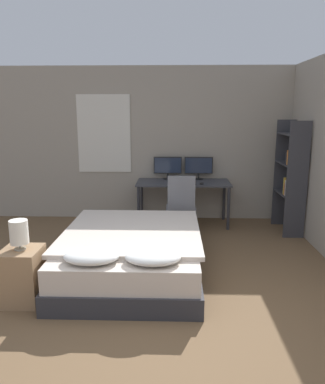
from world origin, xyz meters
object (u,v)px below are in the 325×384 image
object	(u,v)px
bed	(132,253)
keyboard	(184,184)
monitor_left	(168,166)
bedside_lamp	(19,232)
office_chair	(181,213)
bookshelf	(292,173)
desk	(183,186)
monitor_right	(199,166)
nightstand	(23,276)
computer_mouse	(202,183)

from	to	relation	value
bed	keyboard	bearing A→B (deg)	70.41
monitor_left	bedside_lamp	bearing A→B (deg)	-115.37
bedside_lamp	office_chair	distance (m)	2.66
bed	bookshelf	distance (m)	2.99
keyboard	bookshelf	world-z (taller)	bookshelf
office_chair	keyboard	bearing A→B (deg)	84.40
desk	monitor_right	xyz separation A→B (m)	(0.27, 0.24, 0.31)
bedside_lamp	keyboard	distance (m)	3.06
nightstand	bed	bearing A→B (deg)	33.30
bed	keyboard	distance (m)	2.03
bedside_lamp	keyboard	world-z (taller)	bedside_lamp
bedside_lamp	keyboard	size ratio (longest dim) A/B	0.75
office_chair	bedside_lamp	bearing A→B (deg)	-128.91
bedside_lamp	bookshelf	world-z (taller)	bookshelf
bedside_lamp	desk	world-z (taller)	bedside_lamp
office_chair	bookshelf	distance (m)	1.87
desk	monitor_left	world-z (taller)	monitor_left
monitor_right	keyboard	distance (m)	0.60
nightstand	monitor_left	size ratio (longest dim) A/B	1.14
computer_mouse	office_chair	bearing A→B (deg)	-125.21
keyboard	nightstand	bearing A→B (deg)	-123.88
computer_mouse	keyboard	bearing A→B (deg)	180.00
keyboard	desk	bearing A→B (deg)	90.00
monitor_left	bookshelf	bearing A→B (deg)	-18.06
keyboard	office_chair	bearing A→B (deg)	-95.60
nightstand	keyboard	size ratio (longest dim) A/B	1.38
desk	office_chair	size ratio (longest dim) A/B	1.59
bed	monitor_right	xyz separation A→B (m)	(0.93, 2.33, 0.71)
monitor_left	monitor_right	size ratio (longest dim) A/B	1.00
bedside_lamp	desk	xyz separation A→B (m)	(1.70, 2.78, -0.08)
monitor_left	bookshelf	world-z (taller)	bookshelf
bed	bedside_lamp	size ratio (longest dim) A/B	6.82
computer_mouse	office_chair	size ratio (longest dim) A/B	0.07
bed	office_chair	xyz separation A→B (m)	(0.61, 1.37, 0.13)
bedside_lamp	monitor_right	distance (m)	3.62
bookshelf	office_chair	bearing A→B (deg)	-169.48
nightstand	bedside_lamp	world-z (taller)	bedside_lamp
keyboard	computer_mouse	size ratio (longest dim) A/B	5.86
desk	keyboard	world-z (taller)	keyboard
nightstand	office_chair	xyz separation A→B (m)	(1.66, 2.05, 0.11)
bedside_lamp	monitor_left	bearing A→B (deg)	64.63
monitor_right	monitor_left	bearing A→B (deg)	180.00
bed	keyboard	xyz separation A→B (m)	(0.66, 1.85, 0.49)
monitor_right	nightstand	bearing A→B (deg)	-123.19
bedside_lamp	computer_mouse	xyz separation A→B (m)	(2.00, 2.54, 0.02)
monitor_left	computer_mouse	size ratio (longest dim) A/B	7.08
monitor_left	computer_mouse	bearing A→B (deg)	-40.45
monitor_right	bookshelf	world-z (taller)	bookshelf
monitor_right	computer_mouse	world-z (taller)	monitor_right
desk	bedside_lamp	bearing A→B (deg)	-121.53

